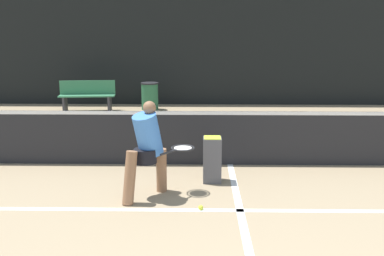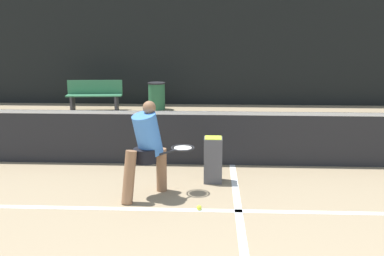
{
  "view_description": "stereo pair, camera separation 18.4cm",
  "coord_description": "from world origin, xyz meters",
  "px_view_note": "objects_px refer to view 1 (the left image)",
  "views": [
    {
      "loc": [
        -0.53,
        -1.54,
        2.36
      ],
      "look_at": [
        -0.65,
        4.71,
        0.95
      ],
      "focal_mm": 42.0,
      "sensor_mm": 36.0,
      "label": 1
    },
    {
      "loc": [
        -0.35,
        -1.53,
        2.36
      ],
      "look_at": [
        -0.65,
        4.71,
        0.95
      ],
      "focal_mm": 42.0,
      "sensor_mm": 36.0,
      "label": 2
    }
  ],
  "objects_px": {
    "courtside_bench": "(87,95)",
    "parked_car": "(268,71)",
    "player_practicing": "(148,147)",
    "ball_hopper": "(212,158)",
    "trash_bin": "(150,96)"
  },
  "relations": [
    {
      "from": "trash_bin",
      "to": "courtside_bench",
      "type": "bearing_deg",
      "value": -173.58
    },
    {
      "from": "courtside_bench",
      "to": "parked_car",
      "type": "relative_size",
      "value": 0.36
    },
    {
      "from": "player_practicing",
      "to": "trash_bin",
      "type": "height_order",
      "value": "player_practicing"
    },
    {
      "from": "courtside_bench",
      "to": "parked_car",
      "type": "height_order",
      "value": "parked_car"
    },
    {
      "from": "player_practicing",
      "to": "ball_hopper",
      "type": "distance_m",
      "value": 1.18
    },
    {
      "from": "parked_car",
      "to": "ball_hopper",
      "type": "bearing_deg",
      "value": -102.64
    },
    {
      "from": "trash_bin",
      "to": "player_practicing",
      "type": "bearing_deg",
      "value": -83.9
    },
    {
      "from": "ball_hopper",
      "to": "parked_car",
      "type": "relative_size",
      "value": 0.16
    },
    {
      "from": "player_practicing",
      "to": "courtside_bench",
      "type": "height_order",
      "value": "player_practicing"
    },
    {
      "from": "ball_hopper",
      "to": "courtside_bench",
      "type": "height_order",
      "value": "courtside_bench"
    },
    {
      "from": "ball_hopper",
      "to": "courtside_bench",
      "type": "relative_size",
      "value": 0.44
    },
    {
      "from": "player_practicing",
      "to": "parked_car",
      "type": "distance_m",
      "value": 12.46
    },
    {
      "from": "player_practicing",
      "to": "parked_car",
      "type": "xyz_separation_m",
      "value": [
        3.45,
        11.97,
        -0.1
      ]
    },
    {
      "from": "player_practicing",
      "to": "trash_bin",
      "type": "distance_m",
      "value": 6.94
    },
    {
      "from": "trash_bin",
      "to": "ball_hopper",
      "type": "bearing_deg",
      "value": -75.15
    }
  ]
}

